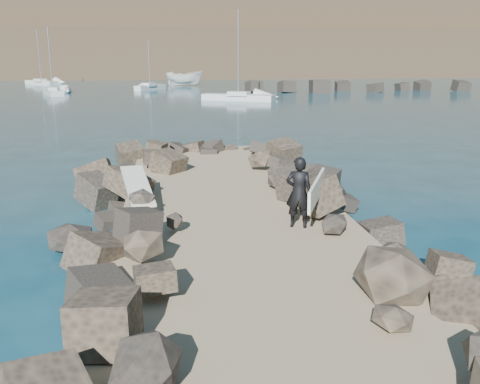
{
  "coord_description": "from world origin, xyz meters",
  "views": [
    {
      "loc": [
        -1.66,
        -13.48,
        4.76
      ],
      "look_at": [
        0.0,
        -1.0,
        1.5
      ],
      "focal_mm": 40.0,
      "sensor_mm": 36.0,
      "label": 1
    }
  ],
  "objects": [
    {
      "name": "headland",
      "position": [
        10.0,
        160.0,
        16.0
      ],
      "size": [
        360.0,
        140.0,
        32.0
      ],
      "primitive_type": "cube",
      "color": "#2D4919",
      "rests_on": "ground"
    },
    {
      "name": "ground",
      "position": [
        0.0,
        0.0,
        0.0
      ],
      "size": [
        800.0,
        800.0,
        0.0
      ],
      "primitive_type": "plane",
      "color": "#0F384C",
      "rests_on": "ground"
    },
    {
      "name": "sailboat_a",
      "position": [
        -15.34,
        53.84,
        0.35
      ],
      "size": [
        3.6,
        6.72,
        8.03
      ],
      "color": "silver",
      "rests_on": "ground"
    },
    {
      "name": "sailboat_c",
      "position": [
        5.68,
        43.0,
        0.35
      ],
      "size": [
        7.67,
        5.16,
        9.31
      ],
      "color": "silver",
      "rests_on": "ground"
    },
    {
      "name": "surfboard_resting",
      "position": [
        -2.61,
        1.41,
        1.04
      ],
      "size": [
        1.12,
        2.7,
        0.09
      ],
      "primitive_type": "cube",
      "rotation": [
        0.0,
        0.0,
        0.18
      ],
      "color": "silver",
      "rests_on": "riprap_left"
    },
    {
      "name": "jetty",
      "position": [
        0.0,
        -2.0,
        0.3
      ],
      "size": [
        6.0,
        26.0,
        0.6
      ],
      "primitive_type": "cube",
      "color": "#8C7759",
      "rests_on": "ground"
    },
    {
      "name": "riprap_left",
      "position": [
        -2.9,
        -1.5,
        0.5
      ],
      "size": [
        2.6,
        22.0,
        1.0
      ],
      "primitive_type": "cube",
      "color": "black",
      "rests_on": "ground"
    },
    {
      "name": "breakwater_secondary",
      "position": [
        35.0,
        55.0,
        0.6
      ],
      "size": [
        52.0,
        4.0,
        1.2
      ],
      "primitive_type": "cube",
      "color": "black",
      "rests_on": "ground"
    },
    {
      "name": "surfer_with_board",
      "position": [
        1.49,
        -1.16,
        1.49
      ],
      "size": [
        1.31,
        2.02,
        1.77
      ],
      "color": "black",
      "rests_on": "jetty"
    },
    {
      "name": "riprap_right",
      "position": [
        2.9,
        -1.5,
        0.5
      ],
      "size": [
        2.6,
        22.0,
        1.0
      ],
      "primitive_type": "cube",
      "color": "black",
      "rests_on": "ground"
    },
    {
      "name": "boat_imported",
      "position": [
        0.93,
        71.25,
        1.12
      ],
      "size": [
        6.19,
        3.69,
        2.25
      ],
      "primitive_type": "imported",
      "rotation": [
        0.0,
        0.0,
        1.29
      ],
      "color": "white",
      "rests_on": "ground"
    },
    {
      "name": "sailboat_e",
      "position": [
        -21.65,
        76.84,
        0.35
      ],
      "size": [
        6.09,
        6.35,
        8.69
      ],
      "color": "silver",
      "rests_on": "ground"
    },
    {
      "name": "sailboat_f",
      "position": [
        38.52,
        96.11,
        0.35
      ],
      "size": [
        2.43,
        5.68,
        6.85
      ],
      "color": "silver",
      "rests_on": "ground"
    },
    {
      "name": "sailboat_b",
      "position": [
        -4.05,
        61.82,
        0.35
      ],
      "size": [
        4.21,
        5.01,
        6.68
      ],
      "color": "silver",
      "rests_on": "ground"
    }
  ]
}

